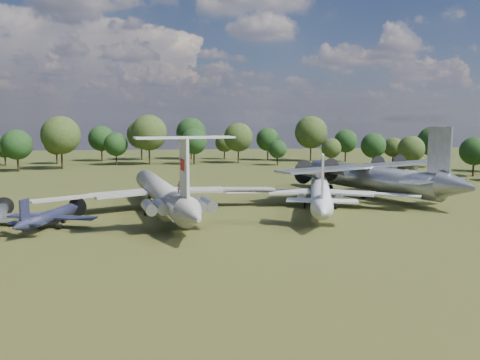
{
  "coord_description": "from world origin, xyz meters",
  "views": [
    {
      "loc": [
        -1.05,
        -69.95,
        14.12
      ],
      "look_at": [
        7.38,
        -0.72,
        5.0
      ],
      "focal_mm": 35.0,
      "sensor_mm": 36.0,
      "label": 1
    }
  ],
  "objects": [
    {
      "name": "il62_airliner",
      "position": [
        -4.42,
        1.5,
        2.37
      ],
      "size": [
        46.6,
        55.09,
        4.73
      ],
      "primitive_type": null,
      "rotation": [
        0.0,
        0.0,
        0.22
      ],
      "color": "#B7B8B3",
      "rests_on": "ground"
    },
    {
      "name": "person_on_il62",
      "position": [
        -1.58,
        -11.45,
        5.6
      ],
      "size": [
        0.67,
        0.47,
        1.73
      ],
      "primitive_type": "imported",
      "rotation": [
        0.0,
        0.0,
        3.24
      ],
      "color": "brown",
      "rests_on": "il62_airliner"
    },
    {
      "name": "an12_transport",
      "position": [
        32.84,
        11.39,
        2.81
      ],
      "size": [
        52.46,
        54.7,
        5.62
      ],
      "primitive_type": null,
      "rotation": [
        0.0,
        0.0,
        0.43
      ],
      "color": "#9A9CA2",
      "rests_on": "ground"
    },
    {
      "name": "ground",
      "position": [
        0.0,
        0.0,
        0.0
      ],
      "size": [
        300.0,
        300.0,
        0.0
      ],
      "primitive_type": "plane",
      "color": "#284115",
      "rests_on": "ground"
    },
    {
      "name": "tu104_jet",
      "position": [
        20.6,
        1.66,
        2.03
      ],
      "size": [
        40.44,
        47.45,
        4.07
      ],
      "primitive_type": null,
      "rotation": [
        0.0,
        0.0,
        -0.28
      ],
      "color": "silver",
      "rests_on": "ground"
    },
    {
      "name": "small_prop_west",
      "position": [
        -18.35,
        -7.98,
        1.18
      ],
      "size": [
        15.92,
        18.84,
        2.37
      ],
      "primitive_type": null,
      "rotation": [
        0.0,
        0.0,
        -0.29
      ],
      "color": "black",
      "rests_on": "ground"
    }
  ]
}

